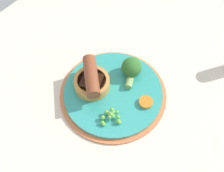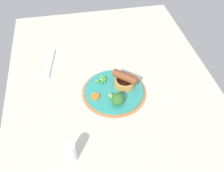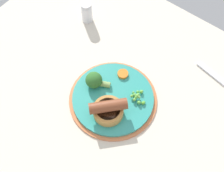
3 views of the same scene
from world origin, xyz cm
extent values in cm
cube|color=beige|center=(0.00, 0.00, 1.50)|extent=(110.00, 80.00, 3.00)
cylinder|color=#CC6B3D|center=(-5.15, -0.25, 3.25)|extent=(23.85, 23.85, 0.50)
cylinder|color=teal|center=(-5.15, -0.25, 3.70)|extent=(21.94, 21.94, 1.40)
cylinder|color=#BC8442|center=(-3.25, -4.44, 5.76)|extent=(7.87, 7.87, 2.72)
cylinder|color=#33190C|center=(-3.25, -4.44, 6.97)|extent=(6.30, 6.30, 0.30)
cylinder|color=brown|center=(-3.25, -4.44, 8.57)|extent=(8.63, 9.07, 2.90)
sphere|color=#58A643|center=(1.43, 2.65, 5.26)|extent=(0.98, 0.98, 0.98)
sphere|color=#62A84B|center=(1.48, 2.64, 5.12)|extent=(0.74, 0.74, 0.74)
sphere|color=#56AB40|center=(0.18, 3.33, 5.71)|extent=(0.91, 0.91, 0.91)
sphere|color=green|center=(-0.82, 3.60, 5.52)|extent=(0.83, 0.83, 0.83)
sphere|color=#67AB3E|center=(-0.02, 3.64, 5.84)|extent=(0.92, 0.92, 0.92)
sphere|color=#5AA641|center=(0.15, 4.15, 5.67)|extent=(0.96, 0.96, 0.96)
sphere|color=#67A44D|center=(0.56, 3.78, 5.60)|extent=(0.86, 0.86, 0.86)
sphere|color=#63AF36|center=(0.20, 5.68, 5.13)|extent=(0.95, 0.95, 0.95)
sphere|color=#59B643|center=(-0.72, 5.03, 5.25)|extent=(0.83, 0.83, 0.83)
sphere|color=#56A648|center=(-1.48, 4.10, 5.22)|extent=(0.76, 0.76, 0.76)
sphere|color=#5EB435|center=(2.27, 3.29, 5.01)|extent=(0.88, 0.88, 0.88)
sphere|color=#67A33E|center=(0.21, 5.91, 4.99)|extent=(0.82, 0.82, 0.82)
sphere|color=#64A841|center=(-1.17, 2.99, 5.35)|extent=(0.85, 0.85, 0.85)
sphere|color=#65A748|center=(-0.17, 2.47, 5.41)|extent=(0.87, 0.87, 0.87)
sphere|color=#5AA739|center=(-0.05, 3.35, 5.66)|extent=(0.75, 0.75, 0.75)
sphere|color=#55A148|center=(-0.69, 3.60, 5.62)|extent=(0.96, 0.96, 0.96)
sphere|color=#5FA43E|center=(-0.22, 2.72, 5.42)|extent=(0.72, 0.72, 0.72)
sphere|color=#67B840|center=(0.05, 3.17, 5.63)|extent=(0.82, 0.82, 0.82)
sphere|color=#5EB347|center=(0.02, 4.13, 5.60)|extent=(0.80, 0.80, 0.80)
sphere|color=#5BAD42|center=(2.35, 3.63, 4.83)|extent=(0.86, 0.86, 0.86)
sphere|color=#2D6628|center=(-11.68, 0.23, 6.68)|extent=(4.56, 4.56, 4.56)
cylinder|color=#7A9E56|center=(-9.11, 1.48, 5.20)|extent=(3.37, 2.73, 1.60)
cylinder|color=orange|center=(-7.37, 7.28, 4.83)|extent=(3.09, 3.09, 0.87)
cube|color=silver|center=(15.87, 23.15, 3.30)|extent=(18.02, 4.56, 0.60)
cylinder|color=silver|center=(-29.05, 17.47, 5.94)|extent=(3.32, 3.32, 5.88)
cylinder|color=silver|center=(-29.05, 17.47, 9.38)|extent=(3.15, 3.15, 1.00)
camera|label=1|loc=(22.72, 22.66, 63.10)|focal=50.00mm
camera|label=2|loc=(-66.77, 12.50, 72.05)|focal=40.00mm
camera|label=3|loc=(18.58, -30.71, 78.22)|focal=50.00mm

